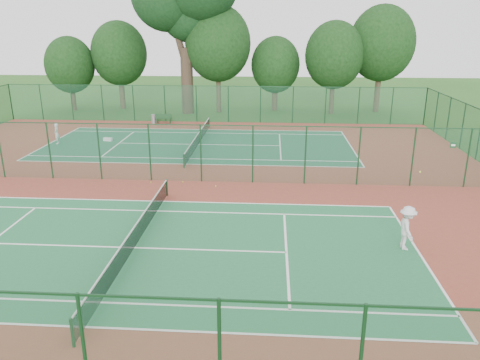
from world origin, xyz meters
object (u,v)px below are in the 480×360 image
player_near (407,228)px  player_far (57,134)px  trash_bin (154,119)px  kit_bag (108,139)px  bench (163,118)px

player_near → player_far: bearing=51.1°
player_far → trash_bin: bearing=131.0°
player_near → kit_bag: (-18.93, 17.98, -0.83)m
trash_bin → bench: size_ratio=0.54×
player_far → bench: bearing=126.6°
player_near → trash_bin: (-16.95, 25.36, -0.54)m
bench → kit_bag: 7.93m
player_near → bench: 29.96m
player_far → trash_bin: (5.63, 8.57, -0.41)m
trash_bin → bench: (0.96, -0.03, 0.07)m
player_near → trash_bin: player_near is taller
trash_bin → bench: bearing=-1.5°
kit_bag → player_far: bearing=-149.8°
player_near → bench: player_near is taller
kit_bag → trash_bin: bearing=87.1°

